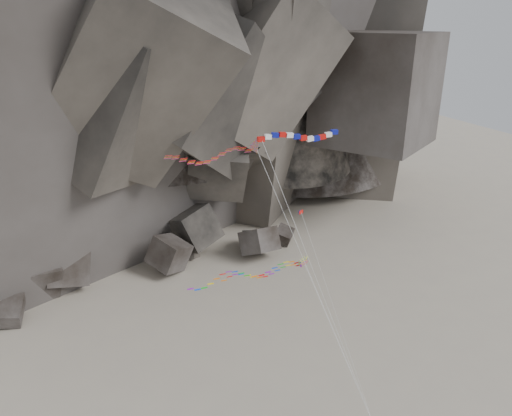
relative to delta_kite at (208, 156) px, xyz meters
name	(u,v)px	position (x,y,z in m)	size (l,w,h in m)	color
ground	(295,393)	(9.16, -2.07, -30.45)	(260.00, 260.00, 0.00)	gray
headland	(132,8)	(9.16, 67.93, 11.55)	(110.00, 70.00, 84.00)	#564E46
boulder_field	(153,256)	(1.60, 34.45, -27.82)	(52.95, 17.43, 10.10)	#47423F
delta_kite	(208,156)	(0.00, 0.00, 0.00)	(18.04, 11.95, 30.47)	red
banner_kite	(300,139)	(8.46, -2.37, 1.13)	(9.34, 9.92, 30.91)	red
parafoil_kite	(244,274)	(2.53, -2.35, -12.11)	(17.41, 9.36, 17.51)	#F2F10D
pennant_kite	(317,260)	(9.97, -4.18, -11.29)	(5.01, 9.17, 22.61)	red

